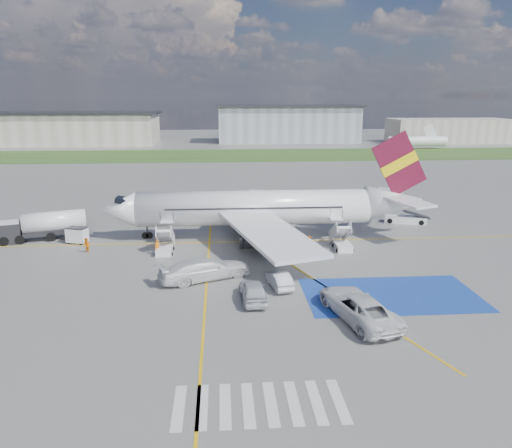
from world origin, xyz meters
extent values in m
plane|color=#60605E|center=(0.00, 0.00, 0.00)|extent=(400.00, 400.00, 0.00)
cube|color=#2D4C1E|center=(0.00, 95.00, 0.01)|extent=(400.00, 30.00, 0.01)
cube|color=gold|center=(0.00, 12.00, 0.01)|extent=(120.00, 0.20, 0.01)
cube|color=gold|center=(-5.00, -10.00, 0.01)|extent=(0.20, 60.00, 0.01)
cube|color=gold|center=(0.00, 12.00, 0.01)|extent=(20.71, 56.45, 0.01)
cube|color=navy|center=(10.00, -4.00, 0.01)|extent=(14.00, 8.00, 0.01)
cube|color=silver|center=(-6.00, -18.00, 0.01)|extent=(0.60, 4.00, 0.01)
cube|color=silver|center=(-4.80, -18.00, 0.01)|extent=(0.60, 4.00, 0.01)
cube|color=silver|center=(-3.60, -18.00, 0.01)|extent=(0.60, 4.00, 0.01)
cube|color=silver|center=(-2.40, -18.00, 0.01)|extent=(0.60, 4.00, 0.01)
cube|color=silver|center=(-1.20, -18.00, 0.01)|extent=(0.60, 4.00, 0.01)
cube|color=silver|center=(0.00, -18.00, 0.01)|extent=(0.60, 4.00, 0.01)
cube|color=silver|center=(1.20, -18.00, 0.01)|extent=(0.60, 4.00, 0.01)
cube|color=silver|center=(2.40, -18.00, 0.01)|extent=(0.60, 4.00, 0.01)
cube|color=#9D9787|center=(-55.00, 130.00, 5.00)|extent=(60.00, 22.00, 10.00)
cube|color=gray|center=(20.00, 135.00, 6.00)|extent=(48.00, 18.00, 12.00)
cube|color=#9D9787|center=(75.00, 128.00, 4.00)|extent=(40.00, 16.00, 8.00)
cylinder|color=silver|center=(0.00, 14.00, 3.40)|extent=(26.00, 3.90, 3.90)
cone|color=silver|center=(-15.00, 14.00, 3.40)|extent=(4.00, 3.90, 3.90)
cube|color=black|center=(-14.40, 14.00, 4.45)|extent=(1.67, 1.90, 0.82)
cone|color=silver|center=(16.20, 14.00, 3.80)|extent=(6.50, 3.90, 3.90)
cube|color=silver|center=(1.00, 5.50, 2.80)|extent=(9.86, 15.95, 1.40)
cube|color=silver|center=(1.00, 22.50, 2.80)|extent=(9.86, 15.95, 1.40)
cylinder|color=#38383A|center=(0.00, 8.40, 1.40)|extent=(3.40, 2.10, 2.10)
cylinder|color=#38383A|center=(0.00, 19.60, 1.40)|extent=(3.40, 2.10, 2.10)
cube|color=#580F23|center=(16.50, 14.00, 8.20)|extent=(6.62, 0.30, 7.45)
cube|color=yellow|center=(16.50, 14.00, 8.20)|extent=(4.36, 0.40, 3.08)
cube|color=silver|center=(16.80, 10.80, 4.50)|extent=(4.73, 5.95, 0.49)
cube|color=silver|center=(16.80, 17.20, 4.50)|extent=(4.73, 5.95, 0.49)
cube|color=black|center=(0.00, 12.04, 3.75)|extent=(19.50, 0.04, 0.18)
cube|color=black|center=(0.00, 15.96, 3.75)|extent=(19.50, 0.04, 0.18)
cube|color=silver|center=(-9.50, 9.85, 1.45)|extent=(1.40, 3.73, 2.32)
cube|color=silver|center=(-9.50, 11.75, 2.50)|extent=(1.40, 1.00, 0.12)
cylinder|color=black|center=(-10.20, 11.75, 3.05)|extent=(0.06, 0.06, 1.10)
cylinder|color=black|center=(-8.80, 11.75, 3.05)|extent=(0.06, 0.06, 1.10)
cube|color=silver|center=(-9.50, 8.25, 0.35)|extent=(1.60, 2.40, 0.70)
cube|color=silver|center=(9.00, 9.85, 1.45)|extent=(1.40, 3.73, 2.32)
cube|color=silver|center=(9.00, 11.75, 2.50)|extent=(1.40, 1.00, 0.12)
cylinder|color=black|center=(8.30, 11.75, 3.05)|extent=(0.06, 0.06, 1.10)
cylinder|color=black|center=(9.70, 11.75, 3.05)|extent=(0.06, 0.06, 1.10)
cube|color=silver|center=(9.00, 8.25, 0.35)|extent=(1.60, 2.40, 0.70)
cube|color=black|center=(-26.81, 13.51, 1.13)|extent=(2.86, 2.86, 2.26)
cylinder|color=silver|center=(-22.43, 14.98, 1.97)|extent=(7.06, 4.27, 2.26)
cube|color=black|center=(-22.43, 14.98, 0.84)|extent=(7.06, 4.27, 0.49)
cube|color=silver|center=(-19.40, 12.80, 0.91)|extent=(2.42, 1.87, 1.49)
cube|color=black|center=(-19.40, 12.80, 1.70)|extent=(2.28, 1.73, 0.13)
cube|color=silver|center=(19.68, 19.08, 0.42)|extent=(5.37, 3.20, 0.85)
cube|color=black|center=(20.89, 18.68, 1.17)|extent=(3.56, 2.24, 0.94)
imported|color=#BBBDC2|center=(-1.23, -4.35, 0.82)|extent=(2.19, 4.90, 1.64)
imported|color=#B3B6BB|center=(1.15, -1.66, 0.68)|extent=(2.14, 4.29, 1.35)
imported|color=silver|center=(6.11, -8.05, 1.23)|extent=(4.47, 7.06, 2.45)
imported|color=silver|center=(-5.13, 0.72, 1.22)|extent=(6.73, 4.83, 2.44)
imported|color=orange|center=(-10.13, 7.94, 0.80)|extent=(0.68, 0.57, 1.60)
imported|color=orange|center=(-17.47, 9.13, 0.78)|extent=(0.95, 0.94, 1.55)
imported|color=orange|center=(5.25, 7.27, 0.95)|extent=(0.58, 1.16, 1.91)
camera|label=1|loc=(-3.61, -40.84, 15.67)|focal=35.00mm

